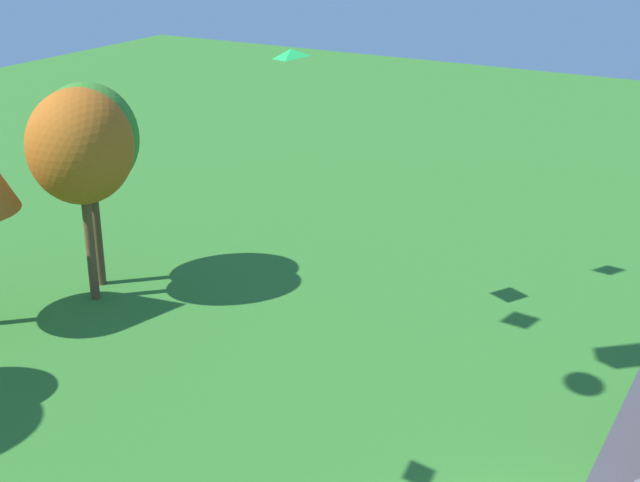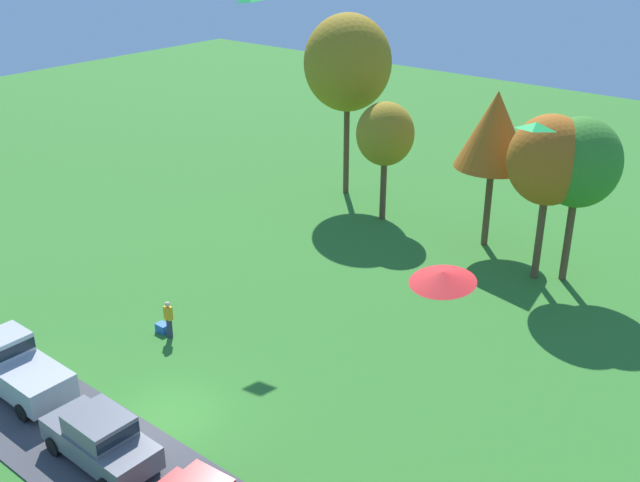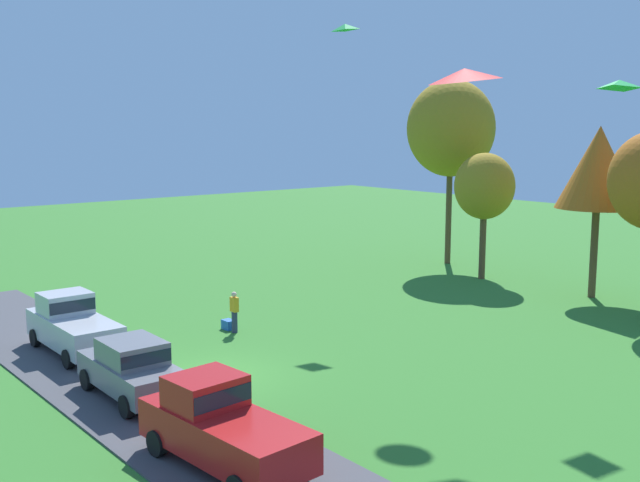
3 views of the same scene
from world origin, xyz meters
name	(u,v)px [view 3 (image 3 of 3)]	position (x,y,z in m)	size (l,w,h in m)	color
ground_plane	(212,377)	(0.00, 0.00, 0.00)	(120.00, 120.00, 0.00)	#337528
pavement_strip	(131,395)	(0.00, -2.95, 0.03)	(36.00, 4.40, 0.06)	#424247
car_pickup_near_entrance	(72,324)	(-5.67, -2.57, 1.11)	(5.01, 2.07, 2.14)	#B7B7BC
car_sedan_by_flagpole	(132,367)	(0.25, -2.99, 1.04)	(4.43, 2.01, 1.84)	slate
car_pickup_mid_row	(220,424)	(5.98, -3.36, 1.11)	(5.13, 2.35, 2.14)	red
person_watching_sky	(234,312)	(-4.17, 3.63, 0.88)	(0.36, 0.24, 1.71)	#2D334C
tree_far_left	(451,129)	(-9.15, 22.53, 8.27)	(5.32, 5.32, 11.22)	brown
tree_right_of_center	(484,187)	(-4.77, 20.36, 5.13)	(3.31, 3.31, 6.99)	brown
tree_left_of_center	(599,168)	(1.64, 20.89, 6.41)	(4.00, 4.00, 8.45)	brown
cooler_box	(229,325)	(-4.74, 3.69, 0.20)	(0.56, 0.40, 0.40)	blue
kite_delta_over_trees	(465,75)	(11.03, -0.51, 9.42)	(1.51, 1.51, 0.27)	red
kite_diamond_mid_center	(619,84)	(7.85, 11.21, 9.79)	(1.08, 1.00, 0.28)	green
kite_diamond_trailing_tail	(345,27)	(-6.58, 11.69, 13.10)	(0.73, 1.01, 0.30)	green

